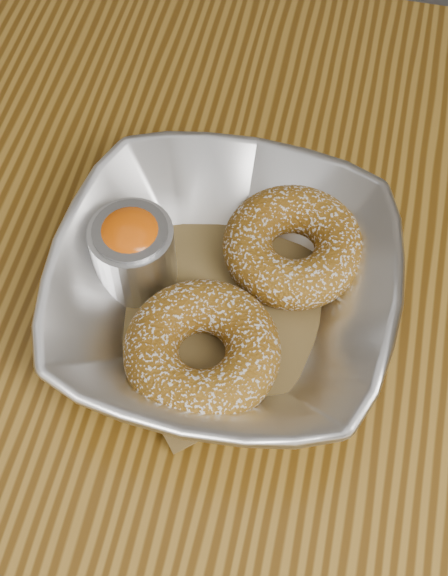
% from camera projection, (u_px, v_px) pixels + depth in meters
% --- Properties ---
extents(table, '(1.20, 0.80, 0.75)m').
position_uv_depth(table, '(150.00, 460.00, 0.57)').
color(table, brown).
rests_on(table, ground_plane).
extents(serving_bowl, '(0.21, 0.21, 0.05)m').
position_uv_depth(serving_bowl, '(224.00, 291.00, 0.49)').
color(serving_bowl, silver).
rests_on(serving_bowl, table).
extents(parchment, '(0.20, 0.20, 0.00)m').
position_uv_depth(parchment, '(224.00, 305.00, 0.51)').
color(parchment, brown).
rests_on(parchment, table).
extents(donut_back, '(0.11, 0.11, 0.03)m').
position_uv_depth(donut_back, '(293.00, 246.00, 0.51)').
color(donut_back, brown).
rests_on(donut_back, parchment).
extents(donut_front, '(0.10, 0.10, 0.03)m').
position_uv_depth(donut_front, '(202.00, 351.00, 0.47)').
color(donut_front, brown).
rests_on(donut_front, parchment).
extents(ramekin, '(0.05, 0.05, 0.06)m').
position_uv_depth(ramekin, '(133.00, 250.00, 0.50)').
color(ramekin, silver).
rests_on(ramekin, table).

